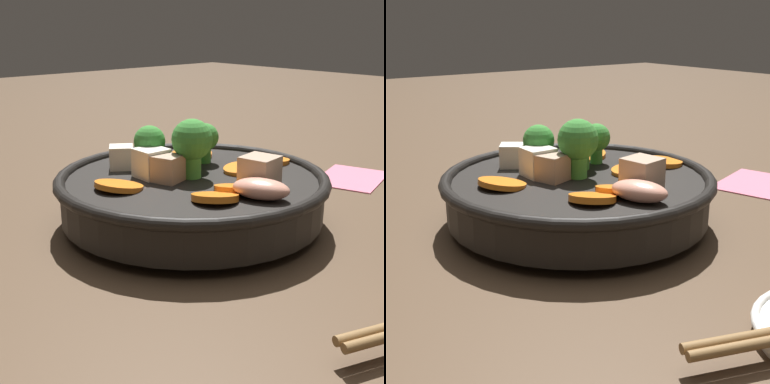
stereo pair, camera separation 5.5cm
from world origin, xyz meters
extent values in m
plane|color=#4C3826|center=(0.00, 0.00, 0.00)|extent=(3.00, 3.00, 0.00)
cylinder|color=black|center=(0.00, 0.00, 0.01)|extent=(0.15, 0.15, 0.01)
cylinder|color=black|center=(0.00, 0.00, 0.03)|extent=(0.26, 0.26, 0.04)
torus|color=black|center=(0.00, 0.00, 0.05)|extent=(0.28, 0.28, 0.01)
cylinder|color=brown|center=(0.00, 0.00, 0.04)|extent=(0.25, 0.25, 0.02)
cylinder|color=orange|center=(-0.05, 0.02, 0.05)|extent=(0.04, 0.04, 0.01)
cylinder|color=orange|center=(0.03, 0.07, 0.05)|extent=(0.06, 0.06, 0.01)
cylinder|color=orange|center=(-0.06, -0.06, 0.05)|extent=(0.06, 0.06, 0.01)
cylinder|color=orange|center=(-0.11, 0.01, 0.05)|extent=(0.05, 0.05, 0.01)
cylinder|color=orange|center=(0.08, -0.02, 0.05)|extent=(0.05, 0.05, 0.01)
cylinder|color=orange|center=(0.00, 0.06, 0.05)|extent=(0.05, 0.05, 0.01)
cylinder|color=green|center=(0.00, 0.00, 0.06)|extent=(0.02, 0.02, 0.02)
sphere|color=#388433|center=(0.00, 0.00, 0.09)|extent=(0.04, 0.04, 0.04)
cylinder|color=green|center=(0.02, -0.05, 0.06)|extent=(0.01, 0.01, 0.02)
sphere|color=#388433|center=(0.02, -0.05, 0.08)|extent=(0.03, 0.03, 0.03)
cylinder|color=green|center=(-0.05, -0.03, 0.06)|extent=(0.01, 0.01, 0.02)
sphere|color=#388433|center=(-0.05, -0.03, 0.08)|extent=(0.03, 0.03, 0.03)
cylinder|color=green|center=(-0.02, -0.02, 0.06)|extent=(0.01, 0.01, 0.02)
sphere|color=#388433|center=(-0.02, -0.02, 0.08)|extent=(0.03, 0.03, 0.03)
cube|color=silver|center=(0.03, -0.08, 0.06)|extent=(0.03, 0.03, 0.02)
cube|color=tan|center=(0.03, -0.01, 0.06)|extent=(0.03, 0.03, 0.03)
cube|color=silver|center=(0.03, -0.03, 0.06)|extent=(0.03, 0.03, 0.03)
cube|color=tan|center=(-0.02, 0.07, 0.06)|extent=(0.04, 0.04, 0.03)
ellipsoid|color=#EA9E84|center=(0.00, 0.09, 0.06)|extent=(0.05, 0.06, 0.02)
cube|color=#D16B84|center=(-0.26, 0.02, 0.00)|extent=(0.13, 0.10, 0.00)
camera|label=1|loc=(0.35, 0.38, 0.20)|focal=50.00mm
camera|label=2|loc=(0.31, 0.42, 0.20)|focal=50.00mm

